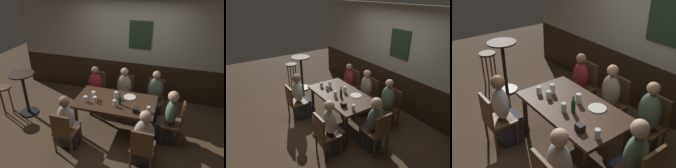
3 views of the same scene
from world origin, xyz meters
TOP-DOWN VIEW (x-y plane):
  - ground_plane at (0.00, 0.00)m, footprint 12.00×12.00m
  - wall_back at (0.00, 1.65)m, footprint 6.40×0.13m
  - dining_table at (0.00, 0.00)m, footprint 1.63×0.90m
  - chair_left_near at (-0.72, -0.87)m, footprint 0.40×0.40m
  - chair_right_far at (0.72, 0.87)m, footprint 0.40×0.40m
  - chair_head_east at (1.23, 0.00)m, footprint 0.40×0.40m
  - chair_left_far at (-0.72, 0.87)m, footprint 0.40×0.40m
  - chair_mid_far at (0.00, 0.87)m, footprint 0.40×0.40m
  - chair_right_near at (0.72, -0.87)m, footprint 0.40×0.40m
  - person_left_near at (-0.72, -0.70)m, footprint 0.34×0.37m
  - person_right_far at (0.72, 0.70)m, footprint 0.34×0.37m
  - person_head_east at (1.07, 0.00)m, footprint 0.37×0.34m
  - person_left_far at (-0.72, 0.70)m, footprint 0.34×0.37m
  - person_mid_far at (-0.00, 0.70)m, footprint 0.34×0.37m
  - person_right_near at (0.72, -0.70)m, footprint 0.34×0.37m
  - beer_glass_half at (-0.46, -0.03)m, footprint 0.08×0.08m
  - tumbler_water at (0.04, -0.18)m, footprint 0.07×0.07m
  - highball_clear at (-0.01, 0.11)m, footprint 0.08×0.08m
  - tumbler_short at (-0.38, -0.15)m, footprint 0.07×0.07m
  - pint_glass_pale at (-0.57, -0.19)m, footprint 0.08×0.08m
  - beer_glass_tall at (0.70, -0.20)m, footprint 0.07×0.07m
  - beer_bottle_green at (0.12, -0.09)m, footprint 0.06×0.06m
  - plate_white_large at (0.25, 0.23)m, footprint 0.25×0.25m
  - condiment_caddy at (0.48, -0.27)m, footprint 0.11×0.09m
  - side_bar_table at (-2.19, 0.01)m, footprint 0.56×0.56m
  - bar_stool at (-2.64, -0.14)m, footprint 0.34×0.34m

SIDE VIEW (x-z plane):
  - ground_plane at x=0.00m, z-range 0.00..0.00m
  - person_left_far at x=-0.72m, z-range -0.09..1.01m
  - person_right_near at x=0.72m, z-range -0.09..1.04m
  - person_mid_far at x=0.00m, z-range -0.09..1.06m
  - person_head_east at x=1.07m, z-range -0.09..1.05m
  - person_left_near at x=-0.72m, z-range -0.09..1.06m
  - person_right_far at x=0.72m, z-range -0.09..1.08m
  - chair_left_near at x=-0.72m, z-range 0.06..0.94m
  - chair_right_far at x=0.72m, z-range 0.06..0.94m
  - chair_head_east at x=1.23m, z-range 0.06..0.94m
  - chair_left_far at x=-0.72m, z-range 0.06..0.94m
  - chair_mid_far at x=0.00m, z-range 0.06..0.94m
  - chair_right_near at x=0.72m, z-range 0.06..0.94m
  - bar_stool at x=-2.64m, z-range 0.20..0.92m
  - side_bar_table at x=-2.19m, z-range 0.09..1.14m
  - dining_table at x=0.00m, z-range 0.29..1.03m
  - plate_white_large at x=0.25m, z-range 0.74..0.75m
  - condiment_caddy at x=0.48m, z-range 0.74..0.83m
  - pint_glass_pale at x=-0.57m, z-range 0.73..0.85m
  - beer_glass_tall at x=0.70m, z-range 0.73..0.85m
  - tumbler_short at x=-0.38m, z-range 0.74..0.85m
  - tumbler_water at x=0.04m, z-range 0.73..0.86m
  - highball_clear at x=-0.01m, z-range 0.73..0.88m
  - beer_glass_half at x=-0.46m, z-range 0.73..0.88m
  - beer_bottle_green at x=0.12m, z-range 0.71..0.96m
  - wall_back at x=0.00m, z-range 0.00..2.60m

